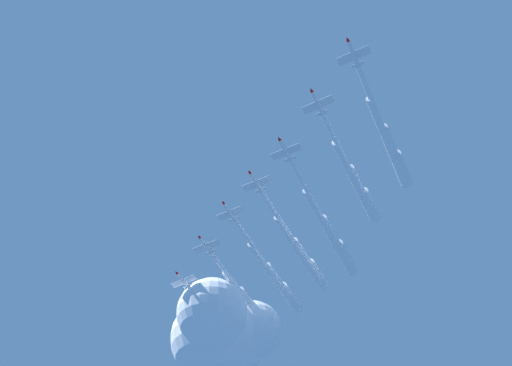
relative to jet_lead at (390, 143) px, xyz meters
name	(u,v)px	position (x,y,z in m)	size (l,w,h in m)	color
jet_lead	(390,143)	(0.00, 0.00, 0.00)	(56.48, 23.78, 4.08)	silver
jet_port_inner	(357,182)	(14.84, 8.32, -1.12)	(55.67, 24.13, 4.12)	silver
jet_starboard_inner	(331,234)	(36.49, 15.11, -3.30)	(65.25, 26.80, 4.02)	silver
jet_port_mid	(303,254)	(49.54, 23.75, -1.41)	(61.68, 26.64, 4.00)	silver
jet_starboard_mid	(276,278)	(65.21, 32.63, 0.18)	(62.14, 26.16, 4.06)	silver
jet_port_outer	(248,300)	(76.74, 42.42, -0.84)	(56.23, 24.23, 3.96)	silver
jet_starboard_outer	(232,337)	(96.53, 49.04, -3.55)	(63.02, 27.21, 4.10)	silver
cloud_puff	(221,333)	(84.05, 51.93, -9.31)	(49.89, 38.39, 32.52)	white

